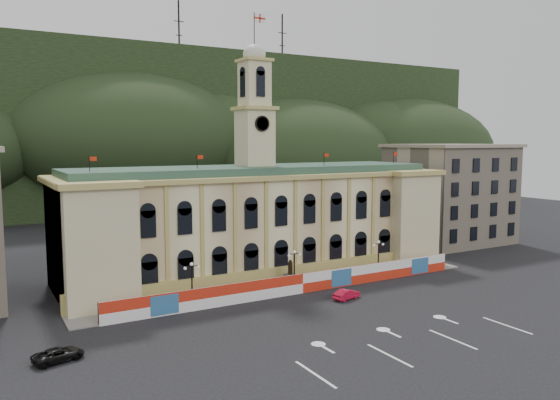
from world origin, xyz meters
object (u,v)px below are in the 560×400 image
lamp_center (294,266)px  black_suv (58,355)px  red_sedan (347,294)px  statue (290,279)px

lamp_center → black_suv: lamp_center is taller
lamp_center → black_suv: (-30.00, -9.58, -2.47)m
red_sedan → black_suv: red_sedan is taller
statue → red_sedan: size_ratio=0.93×
statue → black_suv: (-30.00, -10.58, -0.58)m
statue → black_suv: 31.82m
statue → red_sedan: (3.24, -7.94, -0.56)m
black_suv → red_sedan: bearing=-98.9°
statue → red_sedan: statue is taller
statue → red_sedan: bearing=-67.8°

